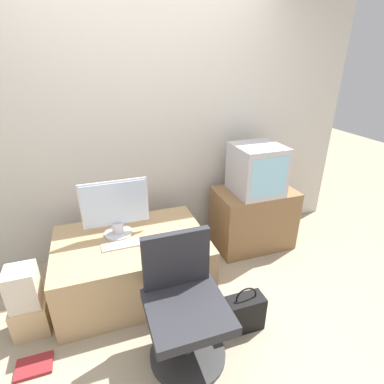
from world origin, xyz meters
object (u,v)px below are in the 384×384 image
keyboard (123,245)px  office_chair (185,308)px  cardboard_box_lower (32,316)px  mouse (152,240)px  handbag (245,313)px  main_monitor (116,209)px  crt_tv (257,169)px  book (34,366)px

keyboard → office_chair: (0.30, -0.65, -0.13)m
cardboard_box_lower → mouse: bearing=6.4°
cardboard_box_lower → keyboard: bearing=10.2°
handbag → main_monitor: bearing=134.4°
mouse → handbag: mouse is taller
crt_tv → cardboard_box_lower: (-2.06, -0.45, -0.74)m
main_monitor → keyboard: main_monitor is taller
handbag → mouse: bearing=132.4°
keyboard → handbag: size_ratio=0.88×
keyboard → handbag: 1.05m
keyboard → mouse: (0.22, -0.02, 0.01)m
cardboard_box_lower → book: (0.03, -0.34, -0.11)m
mouse → crt_tv: 1.22m
cardboard_box_lower → book: bearing=-84.1°
mouse → cardboard_box_lower: bearing=-173.6°
book → main_monitor: bearing=44.1°
keyboard → main_monitor: bearing=95.6°
keyboard → book: (-0.68, -0.46, -0.50)m
keyboard → crt_tv: 1.42m
main_monitor → handbag: size_ratio=1.42×
main_monitor → crt_tv: bearing=5.9°
keyboard → cardboard_box_lower: 0.82m
main_monitor → book: main_monitor is taller
office_chair → main_monitor: bearing=110.8°
keyboard → office_chair: bearing=-65.4°
keyboard → office_chair: 0.72m
mouse → cardboard_box_lower: 1.02m
cardboard_box_lower → handbag: (1.48, -0.49, 0.02)m
handbag → book: handbag is taller
main_monitor → handbag: (0.78, -0.80, -0.59)m
main_monitor → crt_tv: 1.37m
book → keyboard: bearing=34.2°
mouse → keyboard: bearing=174.0°
crt_tv → book: (-2.02, -0.78, -0.85)m
main_monitor → mouse: 0.39m
keyboard → office_chair: office_chair is taller
main_monitor → office_chair: bearing=-69.2°
cardboard_box_lower → handbag: size_ratio=0.66×
mouse → cardboard_box_lower: mouse is taller
mouse → crt_tv: crt_tv is taller
crt_tv → handbag: size_ratio=1.27×
mouse → office_chair: office_chair is taller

